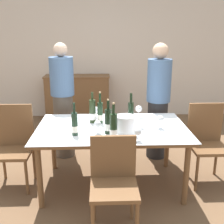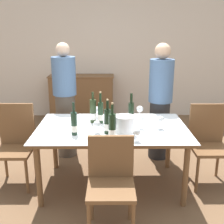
{
  "view_description": "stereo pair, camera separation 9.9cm",
  "coord_description": "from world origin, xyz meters",
  "px_view_note": "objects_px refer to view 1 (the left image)",
  "views": [
    {
      "loc": [
        -0.12,
        -3.01,
        1.8
      ],
      "look_at": [
        0.0,
        0.0,
        0.91
      ],
      "focal_mm": 45.0,
      "sensor_mm": 36.0,
      "label": 1
    },
    {
      "loc": [
        -0.02,
        -3.02,
        1.8
      ],
      "look_at": [
        0.0,
        0.0,
        0.91
      ],
      "focal_mm": 45.0,
      "sensor_mm": 36.0,
      "label": 2
    }
  ],
  "objects_px": {
    "wine_bottle_3": "(92,112)",
    "chair_right_end": "(207,138)",
    "ice_bucket": "(125,125)",
    "chair_near_front": "(114,178)",
    "sideboard_cabinet": "(78,98)",
    "wine_glass_0": "(139,109)",
    "wine_bottle_4": "(131,114)",
    "wine_glass_3": "(98,125)",
    "wine_bottle_2": "(108,122)",
    "wine_glass_5": "(138,132)",
    "wine_bottle_5": "(114,128)",
    "person_guest_left": "(158,102)",
    "dining_table": "(112,132)",
    "person_host": "(63,102)",
    "wine_glass_2": "(160,119)",
    "wine_bottle_1": "(75,124)",
    "wine_glass_4": "(96,110)",
    "chair_left_end": "(14,141)",
    "wine_bottle_0": "(100,113)",
    "wine_glass_1": "(141,119)"
  },
  "relations": [
    {
      "from": "wine_bottle_3",
      "to": "chair_right_end",
      "type": "relative_size",
      "value": 0.39
    },
    {
      "from": "ice_bucket",
      "to": "chair_near_front",
      "type": "xyz_separation_m",
      "value": [
        -0.15,
        -0.53,
        -0.32
      ]
    },
    {
      "from": "sideboard_cabinet",
      "to": "wine_glass_0",
      "type": "distance_m",
      "value": 2.43
    },
    {
      "from": "wine_bottle_4",
      "to": "wine_glass_3",
      "type": "bearing_deg",
      "value": -144.12
    },
    {
      "from": "wine_bottle_2",
      "to": "wine_glass_5",
      "type": "distance_m",
      "value": 0.37
    },
    {
      "from": "wine_glass_3",
      "to": "wine_bottle_5",
      "type": "bearing_deg",
      "value": -48.28
    },
    {
      "from": "person_guest_left",
      "to": "dining_table",
      "type": "bearing_deg",
      "value": -131.49
    },
    {
      "from": "chair_right_end",
      "to": "person_host",
      "type": "distance_m",
      "value": 1.98
    },
    {
      "from": "sideboard_cabinet",
      "to": "person_guest_left",
      "type": "height_order",
      "value": "person_guest_left"
    },
    {
      "from": "wine_bottle_2",
      "to": "wine_glass_2",
      "type": "distance_m",
      "value": 0.6
    },
    {
      "from": "wine_bottle_3",
      "to": "wine_glass_2",
      "type": "bearing_deg",
      "value": -17.5
    },
    {
      "from": "wine_bottle_1",
      "to": "wine_glass_4",
      "type": "height_order",
      "value": "wine_bottle_1"
    },
    {
      "from": "chair_right_end",
      "to": "chair_near_front",
      "type": "distance_m",
      "value": 1.44
    },
    {
      "from": "wine_glass_2",
      "to": "wine_bottle_1",
      "type": "bearing_deg",
      "value": -169.65
    },
    {
      "from": "chair_left_end",
      "to": "wine_bottle_3",
      "type": "bearing_deg",
      "value": 5.21
    },
    {
      "from": "dining_table",
      "to": "chair_left_end",
      "type": "xyz_separation_m",
      "value": [
        -1.15,
        0.09,
        -0.13
      ]
    },
    {
      "from": "ice_bucket",
      "to": "wine_bottle_3",
      "type": "relative_size",
      "value": 0.56
    },
    {
      "from": "wine_bottle_4",
      "to": "wine_bottle_5",
      "type": "height_order",
      "value": "wine_bottle_5"
    },
    {
      "from": "wine_glass_2",
      "to": "wine_glass_3",
      "type": "distance_m",
      "value": 0.71
    },
    {
      "from": "wine_glass_0",
      "to": "wine_glass_3",
      "type": "height_order",
      "value": "wine_glass_3"
    },
    {
      "from": "wine_glass_2",
      "to": "wine_bottle_0",
      "type": "bearing_deg",
      "value": 162.06
    },
    {
      "from": "ice_bucket",
      "to": "wine_bottle_1",
      "type": "xyz_separation_m",
      "value": [
        -0.53,
        0.0,
        0.01
      ]
    },
    {
      "from": "wine_glass_0",
      "to": "ice_bucket",
      "type": "bearing_deg",
      "value": -109.34
    },
    {
      "from": "wine_bottle_4",
      "to": "wine_bottle_1",
      "type": "bearing_deg",
      "value": -153.48
    },
    {
      "from": "wine_glass_3",
      "to": "wine_glass_5",
      "type": "distance_m",
      "value": 0.46
    },
    {
      "from": "wine_glass_5",
      "to": "chair_right_end",
      "type": "height_order",
      "value": "chair_right_end"
    },
    {
      "from": "wine_bottle_5",
      "to": "person_guest_left",
      "type": "xyz_separation_m",
      "value": [
        0.68,
        1.15,
        -0.04
      ]
    },
    {
      "from": "wine_glass_0",
      "to": "wine_glass_1",
      "type": "distance_m",
      "value": 0.45
    },
    {
      "from": "sideboard_cabinet",
      "to": "chair_right_end",
      "type": "relative_size",
      "value": 1.37
    },
    {
      "from": "ice_bucket",
      "to": "wine_glass_3",
      "type": "relative_size",
      "value": 1.44
    },
    {
      "from": "wine_glass_1",
      "to": "wine_glass_4",
      "type": "bearing_deg",
      "value": 141.23
    },
    {
      "from": "wine_bottle_5",
      "to": "wine_glass_2",
      "type": "height_order",
      "value": "wine_bottle_5"
    },
    {
      "from": "wine_glass_1",
      "to": "person_host",
      "type": "height_order",
      "value": "person_host"
    },
    {
      "from": "wine_glass_3",
      "to": "person_host",
      "type": "distance_m",
      "value": 1.17
    },
    {
      "from": "wine_glass_1",
      "to": "chair_right_end",
      "type": "bearing_deg",
      "value": 9.41
    },
    {
      "from": "wine_bottle_2",
      "to": "person_guest_left",
      "type": "xyz_separation_m",
      "value": [
        0.73,
        0.96,
        -0.04
      ]
    },
    {
      "from": "sideboard_cabinet",
      "to": "wine_bottle_4",
      "type": "relative_size",
      "value": 3.46
    },
    {
      "from": "dining_table",
      "to": "wine_bottle_5",
      "type": "distance_m",
      "value": 0.43
    },
    {
      "from": "dining_table",
      "to": "chair_left_end",
      "type": "relative_size",
      "value": 1.77
    },
    {
      "from": "chair_left_end",
      "to": "wine_bottle_0",
      "type": "bearing_deg",
      "value": 3.45
    },
    {
      "from": "wine_glass_1",
      "to": "wine_glass_5",
      "type": "bearing_deg",
      "value": -102.13
    },
    {
      "from": "wine_glass_2",
      "to": "chair_near_front",
      "type": "height_order",
      "value": "wine_glass_2"
    },
    {
      "from": "wine_bottle_1",
      "to": "wine_glass_0",
      "type": "height_order",
      "value": "wine_bottle_1"
    },
    {
      "from": "wine_glass_3",
      "to": "chair_right_end",
      "type": "relative_size",
      "value": 0.15
    },
    {
      "from": "wine_bottle_1",
      "to": "wine_glass_4",
      "type": "distance_m",
      "value": 0.63
    },
    {
      "from": "wine_bottle_0",
      "to": "wine_glass_5",
      "type": "distance_m",
      "value": 0.69
    },
    {
      "from": "dining_table",
      "to": "person_host",
      "type": "height_order",
      "value": "person_host"
    },
    {
      "from": "wine_glass_4",
      "to": "chair_right_end",
      "type": "bearing_deg",
      "value": -11.62
    },
    {
      "from": "sideboard_cabinet",
      "to": "wine_bottle_3",
      "type": "height_order",
      "value": "wine_bottle_3"
    },
    {
      "from": "ice_bucket",
      "to": "chair_left_end",
      "type": "height_order",
      "value": "chair_left_end"
    }
  ]
}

